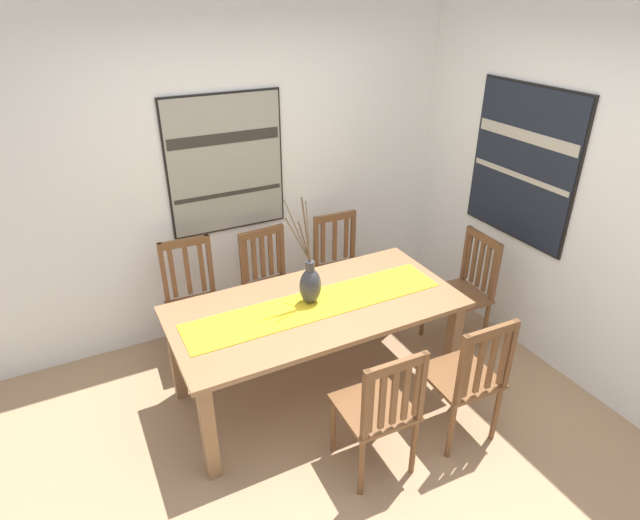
{
  "coord_description": "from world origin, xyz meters",
  "views": [
    {
      "loc": [
        -1.33,
        -2.08,
        2.68
      ],
      "look_at": [
        0.08,
        0.67,
        1.05
      ],
      "focal_mm": 29.53,
      "sensor_mm": 36.0,
      "label": 1
    }
  ],
  "objects_px": {
    "chair_2": "(341,267)",
    "painting_on_side_wall": "(523,164)",
    "centerpiece_vase": "(310,284)",
    "chair_1": "(270,283)",
    "dining_table": "(316,317)",
    "chair_3": "(380,409)",
    "painting_on_back_wall": "(226,164)",
    "chair_4": "(467,377)",
    "chair_0": "(464,289)",
    "chair_5": "(194,301)"
  },
  "relations": [
    {
      "from": "centerpiece_vase",
      "to": "chair_4",
      "type": "height_order",
      "value": "centerpiece_vase"
    },
    {
      "from": "chair_0",
      "to": "chair_2",
      "type": "xyz_separation_m",
      "value": [
        -0.69,
        0.8,
        -0.02
      ]
    },
    {
      "from": "chair_0",
      "to": "painting_on_side_wall",
      "type": "distance_m",
      "value": 1.06
    },
    {
      "from": "chair_1",
      "to": "painting_on_side_wall",
      "type": "relative_size",
      "value": 0.79
    },
    {
      "from": "chair_1",
      "to": "chair_4",
      "type": "bearing_deg",
      "value": -68.39
    },
    {
      "from": "chair_4",
      "to": "chair_5",
      "type": "bearing_deg",
      "value": 127.93
    },
    {
      "from": "dining_table",
      "to": "centerpiece_vase",
      "type": "bearing_deg",
      "value": 118.18
    },
    {
      "from": "chair_5",
      "to": "centerpiece_vase",
      "type": "bearing_deg",
      "value": -51.74
    },
    {
      "from": "chair_2",
      "to": "painting_on_side_wall",
      "type": "distance_m",
      "value": 1.69
    },
    {
      "from": "chair_1",
      "to": "chair_3",
      "type": "bearing_deg",
      "value": -89.51
    },
    {
      "from": "centerpiece_vase",
      "to": "chair_2",
      "type": "distance_m",
      "value": 1.11
    },
    {
      "from": "chair_2",
      "to": "chair_0",
      "type": "bearing_deg",
      "value": -49.09
    },
    {
      "from": "chair_1",
      "to": "chair_3",
      "type": "relative_size",
      "value": 1.0
    },
    {
      "from": "painting_on_back_wall",
      "to": "painting_on_side_wall",
      "type": "distance_m",
      "value": 2.27
    },
    {
      "from": "chair_2",
      "to": "chair_3",
      "type": "distance_m",
      "value": 1.75
    },
    {
      "from": "chair_0",
      "to": "painting_on_side_wall",
      "type": "bearing_deg",
      "value": 1.49
    },
    {
      "from": "chair_4",
      "to": "painting_on_back_wall",
      "type": "distance_m",
      "value": 2.37
    },
    {
      "from": "chair_4",
      "to": "painting_on_side_wall",
      "type": "distance_m",
      "value": 1.72
    },
    {
      "from": "painting_on_back_wall",
      "to": "centerpiece_vase",
      "type": "bearing_deg",
      "value": -81.42
    },
    {
      "from": "dining_table",
      "to": "centerpiece_vase",
      "type": "distance_m",
      "value": 0.25
    },
    {
      "from": "chair_2",
      "to": "dining_table",
      "type": "bearing_deg",
      "value": -128.94
    },
    {
      "from": "chair_1",
      "to": "chair_4",
      "type": "relative_size",
      "value": 0.98
    },
    {
      "from": "chair_4",
      "to": "painting_on_back_wall",
      "type": "height_order",
      "value": "painting_on_back_wall"
    },
    {
      "from": "centerpiece_vase",
      "to": "chair_5",
      "type": "distance_m",
      "value": 1.08
    },
    {
      "from": "chair_0",
      "to": "chair_3",
      "type": "xyz_separation_m",
      "value": [
        -1.34,
        -0.83,
        -0.01
      ]
    },
    {
      "from": "chair_1",
      "to": "painting_on_side_wall",
      "type": "height_order",
      "value": "painting_on_side_wall"
    },
    {
      "from": "centerpiece_vase",
      "to": "chair_1",
      "type": "height_order",
      "value": "centerpiece_vase"
    },
    {
      "from": "centerpiece_vase",
      "to": "chair_4",
      "type": "xyz_separation_m",
      "value": [
        0.67,
        -0.87,
        -0.4
      ]
    },
    {
      "from": "dining_table",
      "to": "chair_2",
      "type": "relative_size",
      "value": 2.11
    },
    {
      "from": "dining_table",
      "to": "chair_1",
      "type": "bearing_deg",
      "value": 90.42
    },
    {
      "from": "chair_3",
      "to": "chair_5",
      "type": "xyz_separation_m",
      "value": [
        -0.65,
        1.64,
        0.0
      ]
    },
    {
      "from": "chair_0",
      "to": "chair_3",
      "type": "relative_size",
      "value": 1.03
    },
    {
      "from": "chair_5",
      "to": "chair_2",
      "type": "bearing_deg",
      "value": -0.72
    },
    {
      "from": "centerpiece_vase",
      "to": "chair_5",
      "type": "height_order",
      "value": "centerpiece_vase"
    },
    {
      "from": "chair_1",
      "to": "chair_3",
      "type": "distance_m",
      "value": 1.63
    },
    {
      "from": "chair_1",
      "to": "chair_4",
      "type": "distance_m",
      "value": 1.77
    },
    {
      "from": "dining_table",
      "to": "chair_1",
      "type": "xyz_separation_m",
      "value": [
        -0.01,
        0.82,
        -0.16
      ]
    },
    {
      "from": "chair_3",
      "to": "chair_4",
      "type": "height_order",
      "value": "chair_4"
    },
    {
      "from": "chair_5",
      "to": "painting_on_back_wall",
      "type": "height_order",
      "value": "painting_on_back_wall"
    },
    {
      "from": "chair_3",
      "to": "painting_on_back_wall",
      "type": "distance_m",
      "value": 2.21
    },
    {
      "from": "chair_4",
      "to": "chair_3",
      "type": "bearing_deg",
      "value": 178.63
    },
    {
      "from": "dining_table",
      "to": "chair_0",
      "type": "xyz_separation_m",
      "value": [
        1.35,
        0.01,
        -0.15
      ]
    },
    {
      "from": "chair_1",
      "to": "chair_2",
      "type": "height_order",
      "value": "chair_2"
    },
    {
      "from": "centerpiece_vase",
      "to": "chair_3",
      "type": "xyz_separation_m",
      "value": [
        0.03,
        -0.85,
        -0.4
      ]
    },
    {
      "from": "centerpiece_vase",
      "to": "chair_5",
      "type": "xyz_separation_m",
      "value": [
        -0.62,
        0.79,
        -0.4
      ]
    },
    {
      "from": "chair_5",
      "to": "painting_on_back_wall",
      "type": "bearing_deg",
      "value": 37.29
    },
    {
      "from": "chair_0",
      "to": "chair_4",
      "type": "distance_m",
      "value": 1.1
    },
    {
      "from": "chair_1",
      "to": "chair_5",
      "type": "distance_m",
      "value": 0.64
    },
    {
      "from": "chair_0",
      "to": "chair_3",
      "type": "bearing_deg",
      "value": -148.4
    },
    {
      "from": "chair_2",
      "to": "chair_4",
      "type": "bearing_deg",
      "value": -90.32
    }
  ]
}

